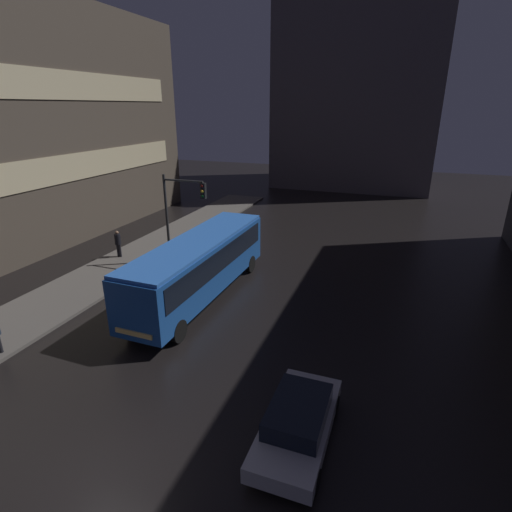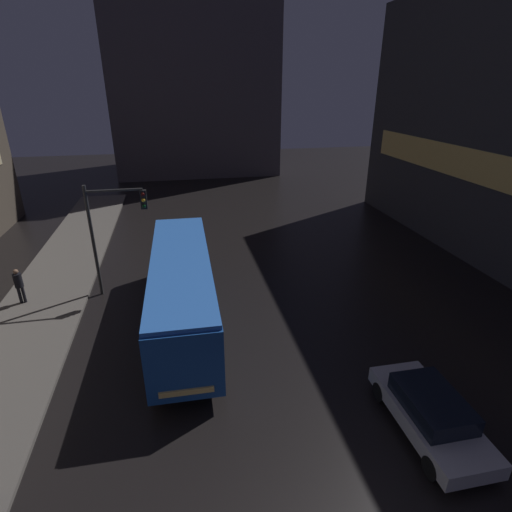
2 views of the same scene
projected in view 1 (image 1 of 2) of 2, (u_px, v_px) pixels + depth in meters
The scene contains 7 objects.
ground_plane at pixel (95, 481), 10.57m from camera, with size 120.00×120.00×0.00m, color black.
sidewalk_left at pixel (89, 283), 22.22m from camera, with size 4.00×48.00×0.15m.
building_far_backdrop at pixel (361, 63), 45.88m from camera, with size 18.07×12.00×27.83m.
bus_near at pixel (200, 262), 20.06m from camera, with size 2.70×11.00×3.17m.
car_taxi at pixel (298, 421), 11.62m from camera, with size 1.90×4.35×1.35m.
pedestrian_mid at pixel (118, 241), 25.52m from camera, with size 0.41×0.41×1.74m.
traffic_light_main at pixel (180, 206), 23.52m from camera, with size 2.78×0.35×5.59m.
Camera 1 is at (6.69, -5.85, 9.32)m, focal length 28.00 mm.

